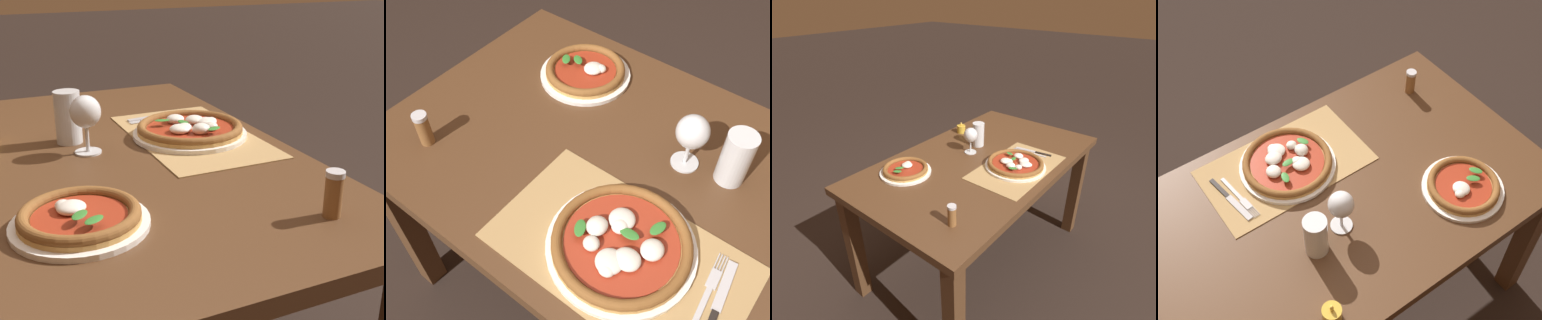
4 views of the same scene
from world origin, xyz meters
TOP-DOWN VIEW (x-y plane):
  - ground_plane at (0.00, 0.00)m, footprint 24.00×24.00m
  - dining_table at (0.00, 0.00)m, footprint 1.43×0.83m
  - paper_placemat at (0.05, -0.21)m, footprint 0.55×0.32m
  - pizza_near at (0.05, -0.20)m, footprint 0.33×0.33m
  - pizza_far at (-0.37, 0.22)m, footprint 0.27×0.27m
  - wine_glass at (0.04, 0.10)m, footprint 0.08×0.08m
  - pint_glass at (0.14, 0.12)m, footprint 0.07×0.07m
  - fork at (0.24, -0.18)m, footprint 0.04×0.20m
  - knife at (0.27, -0.19)m, footprint 0.05×0.22m
  - pepper_shaker at (-0.53, -0.25)m, footprint 0.04×0.04m

SIDE VIEW (x-z plane):
  - ground_plane at x=0.00m, z-range 0.00..0.00m
  - dining_table at x=0.00m, z-range 0.27..1.01m
  - paper_placemat at x=0.05m, z-range 0.74..0.74m
  - fork at x=0.24m, z-range 0.74..0.75m
  - knife at x=0.27m, z-range 0.74..0.75m
  - pizza_far at x=-0.37m, z-range 0.74..0.78m
  - pizza_near at x=0.05m, z-range 0.74..0.79m
  - pepper_shaker at x=-0.53m, z-range 0.74..0.84m
  - pint_glass at x=0.14m, z-range 0.74..0.88m
  - wine_glass at x=0.04m, z-range 0.77..0.92m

